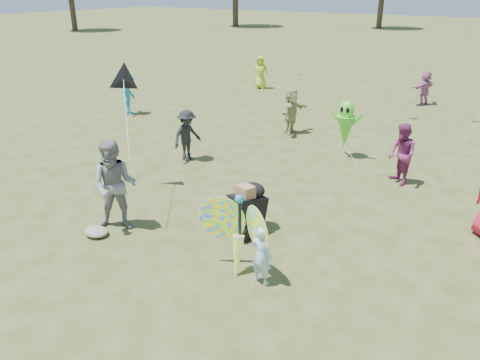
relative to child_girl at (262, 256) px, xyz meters
name	(u,v)px	position (x,y,z in m)	size (l,w,h in m)	color
ground	(205,260)	(-1.27, 0.02, -0.55)	(160.00, 160.00, 0.00)	#51592B
child_girl	(262,256)	(0.00, 0.00, 0.00)	(0.40, 0.26, 1.11)	#A3CFE7
adult_man	(115,186)	(-3.60, 0.00, 0.44)	(0.97, 0.76, 1.99)	gray
grey_bag	(96,232)	(-3.77, -0.49, -0.47)	(0.54, 0.44, 0.17)	gray
crowd_b	(187,135)	(-5.12, 4.16, 0.21)	(0.99, 0.57, 1.53)	black
crowd_d	(291,111)	(-3.84, 8.30, 0.25)	(1.49, 0.48, 1.61)	tan
crowd_e	(402,155)	(0.68, 5.85, 0.26)	(0.79, 0.62, 1.62)	#79285C
crowd_g	(261,72)	(-8.81, 14.35, 0.25)	(0.78, 0.51, 1.60)	#BECD30
crowd_i	(129,94)	(-10.56, 7.03, 0.26)	(1.06, 0.61, 1.63)	teal
crowd_j	(425,88)	(-1.04, 15.31, 0.19)	(1.38, 0.44, 1.49)	#B7689F
jogging_stroller	(248,205)	(-1.22, 1.44, 0.06)	(0.66, 1.11, 1.09)	black
butterfly_kite	(238,234)	(-0.55, 0.09, 0.21)	(1.74, 0.75, 1.72)	#E35B23
delta_kite_rig	(123,80)	(-5.02, 1.80, 2.22)	(2.29, 2.04, 1.59)	black
alien_kite	(345,126)	(-1.34, 7.01, 0.42)	(1.12, 0.69, 1.74)	#51D432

